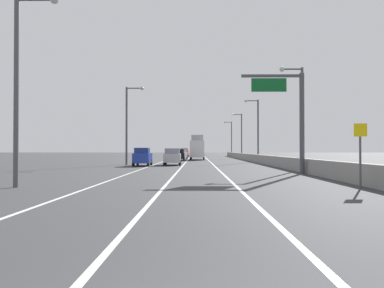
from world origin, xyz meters
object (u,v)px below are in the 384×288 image
lamp_post_right_fifth (230,136)px  car_white_0 (183,154)px  speed_advisory_sign (360,150)px  lamp_post_left_mid (129,119)px  lamp_post_right_third (256,125)px  car_blue_2 (143,157)px  car_green_3 (173,153)px  car_red_4 (185,153)px  car_silver_5 (172,157)px  overhead_sign_gantry (292,110)px  box_truck (197,148)px  lamp_post_left_near (22,75)px  lamp_post_right_fourth (240,132)px  lamp_post_right_second (299,110)px  car_black_1 (179,155)px

lamp_post_right_fifth → car_white_0: 27.99m
speed_advisory_sign → lamp_post_left_mid: lamp_post_left_mid is taller
lamp_post_right_third → car_blue_2: size_ratio=2.08×
speed_advisory_sign → lamp_post_left_mid: (-15.50, 26.84, 3.57)m
lamp_post_left_mid → car_green_3: (1.81, 51.67, -4.36)m
speed_advisory_sign → lamp_post_right_fifth: size_ratio=0.33×
car_red_4 → car_silver_5: (0.27, -50.72, -0.09)m
overhead_sign_gantry → lamp_post_right_fifth: (1.73, 71.80, 0.61)m
car_white_0 → box_truck: bearing=-70.3°
lamp_post_left_near → lamp_post_left_mid: 26.47m
overhead_sign_gantry → lamp_post_right_fourth: size_ratio=0.82×
speed_advisory_sign → box_truck: 49.96m
overhead_sign_gantry → car_white_0: (-9.93, 46.73, -3.75)m
lamp_post_right_second → overhead_sign_gantry: bearing=-109.9°
car_white_0 → lamp_post_right_second: bearing=-73.8°
lamp_post_left_near → box_truck: bearing=80.3°
lamp_post_left_mid → car_blue_2: bearing=-52.5°
lamp_post_right_fourth → speed_advisory_sign: bearing=-91.3°
car_white_0 → car_blue_2: size_ratio=0.96×
lamp_post_right_fourth → car_red_4: size_ratio=2.21×
lamp_post_right_fourth → car_white_0: (-11.72, -3.01, -4.36)m
lamp_post_left_near → car_green_3: (2.17, 78.14, -4.36)m
car_green_3 → car_silver_5: car_green_3 is taller
lamp_post_right_fourth → lamp_post_right_fifth: (-0.06, 22.06, 0.00)m
speed_advisory_sign → car_white_0: (-10.38, 57.53, -0.78)m
speed_advisory_sign → car_black_1: bearing=102.9°
car_red_4 → car_white_0: bearing=-89.3°
lamp_post_left_near → box_truck: 49.85m
lamp_post_right_fifth → lamp_post_left_near: (-17.14, -82.23, 0.00)m
lamp_post_left_mid → car_green_3: 51.89m
lamp_post_left_near → car_silver_5: bearing=78.0°
car_black_1 → car_red_4: bearing=90.2°
lamp_post_left_near → box_truck: lamp_post_left_near is taller
car_green_3 → box_truck: bearing=-77.9°
car_black_1 → box_truck: bearing=51.0°
car_white_0 → lamp_post_right_fourth: bearing=14.4°
lamp_post_right_fifth → box_truck: lamp_post_right_fifth is taller
car_black_1 → car_red_4: size_ratio=0.99×
car_red_4 → lamp_post_right_second: bearing=-78.6°
car_black_1 → box_truck: box_truck is taller
lamp_post_right_second → car_white_0: lamp_post_right_second is taller
lamp_post_right_fifth → car_green_3: bearing=-164.7°
overhead_sign_gantry → lamp_post_left_mid: lamp_post_left_mid is taller
car_green_3 → car_red_4: car_red_4 is taller
lamp_post_right_fourth → lamp_post_left_near: bearing=-106.0°
speed_advisory_sign → lamp_post_right_fifth: bearing=89.1°
car_blue_2 → car_red_4: (2.89, 52.82, 0.06)m
speed_advisory_sign → box_truck: box_truck is taller
overhead_sign_gantry → box_truck: overhead_sign_gantry is taller
lamp_post_right_third → car_blue_2: bearing=-135.9°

